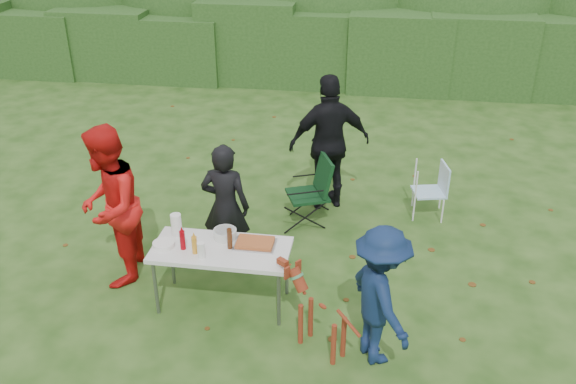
# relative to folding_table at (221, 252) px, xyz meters

# --- Properties ---
(ground) EXTENTS (80.00, 80.00, 0.00)m
(ground) POSITION_rel_folding_table_xyz_m (0.27, 0.25, -0.69)
(ground) COLOR #1E4211
(hedge_row) EXTENTS (22.00, 1.40, 1.70)m
(hedge_row) POSITION_rel_folding_table_xyz_m (0.27, 8.25, 0.16)
(hedge_row) COLOR #23471C
(hedge_row) RESTS_ON ground
(shrub_backdrop) EXTENTS (20.00, 2.60, 3.20)m
(shrub_backdrop) POSITION_rel_folding_table_xyz_m (0.27, 9.85, 0.91)
(shrub_backdrop) COLOR #3D6628
(shrub_backdrop) RESTS_ON ground
(folding_table) EXTENTS (1.50, 0.70, 0.74)m
(folding_table) POSITION_rel_folding_table_xyz_m (0.00, 0.00, 0.00)
(folding_table) COLOR silver
(folding_table) RESTS_ON ground
(person_cook) EXTENTS (0.61, 0.42, 1.62)m
(person_cook) POSITION_rel_folding_table_xyz_m (-0.14, 0.78, 0.12)
(person_cook) COLOR black
(person_cook) RESTS_ON ground
(person_red_jacket) EXTENTS (0.89, 1.05, 1.93)m
(person_red_jacket) POSITION_rel_folding_table_xyz_m (-1.37, 0.31, 0.28)
(person_red_jacket) COLOR red
(person_red_jacket) RESTS_ON ground
(person_black_puffy) EXTENTS (1.25, 0.85, 1.97)m
(person_black_puffy) POSITION_rel_folding_table_xyz_m (0.95, 2.49, 0.30)
(person_black_puffy) COLOR black
(person_black_puffy) RESTS_ON ground
(child) EXTENTS (0.95, 1.11, 1.49)m
(child) POSITION_rel_folding_table_xyz_m (1.72, -0.60, 0.06)
(child) COLOR #102247
(child) RESTS_ON ground
(dog) EXTENTS (0.92, 0.80, 0.84)m
(dog) POSITION_rel_folding_table_xyz_m (1.17, -0.59, -0.27)
(dog) COLOR maroon
(dog) RESTS_ON ground
(camping_chair) EXTENTS (0.79, 0.79, 0.96)m
(camping_chair) POSITION_rel_folding_table_xyz_m (0.71, 1.95, -0.21)
(camping_chair) COLOR #0E3216
(camping_chair) RESTS_ON ground
(lawn_chair) EXTENTS (0.55, 0.55, 0.78)m
(lawn_chair) POSITION_rel_folding_table_xyz_m (2.38, 2.42, -0.29)
(lawn_chair) COLOR #5FB4E2
(lawn_chair) RESTS_ON ground
(food_tray) EXTENTS (0.45, 0.30, 0.02)m
(food_tray) POSITION_rel_folding_table_xyz_m (0.36, 0.11, 0.06)
(food_tray) COLOR #B7B7BA
(food_tray) RESTS_ON folding_table
(focaccia_bread) EXTENTS (0.40, 0.26, 0.04)m
(focaccia_bread) POSITION_rel_folding_table_xyz_m (0.36, 0.11, 0.09)
(focaccia_bread) COLOR #AE582A
(focaccia_bread) RESTS_ON food_tray
(mustard_bottle) EXTENTS (0.06, 0.06, 0.20)m
(mustard_bottle) POSITION_rel_folding_table_xyz_m (-0.25, -0.13, 0.15)
(mustard_bottle) COLOR orange
(mustard_bottle) RESTS_ON folding_table
(ketchup_bottle) EXTENTS (0.06, 0.06, 0.22)m
(ketchup_bottle) POSITION_rel_folding_table_xyz_m (-0.40, -0.07, 0.16)
(ketchup_bottle) COLOR #91010B
(ketchup_bottle) RESTS_ON folding_table
(beer_bottle) EXTENTS (0.06, 0.06, 0.24)m
(beer_bottle) POSITION_rel_folding_table_xyz_m (0.10, 0.02, 0.17)
(beer_bottle) COLOR #47230F
(beer_bottle) RESTS_ON folding_table
(paper_towel_roll) EXTENTS (0.12, 0.12, 0.26)m
(paper_towel_roll) POSITION_rel_folding_table_xyz_m (-0.55, 0.19, 0.18)
(paper_towel_roll) COLOR white
(paper_towel_roll) RESTS_ON folding_table
(cup_stack) EXTENTS (0.08, 0.08, 0.18)m
(cup_stack) POSITION_rel_folding_table_xyz_m (-0.16, -0.21, 0.14)
(cup_stack) COLOR white
(cup_stack) RESTS_ON folding_table
(pasta_bowl) EXTENTS (0.26, 0.26, 0.10)m
(pasta_bowl) POSITION_rel_folding_table_xyz_m (-0.01, 0.22, 0.10)
(pasta_bowl) COLOR silver
(pasta_bowl) RESTS_ON folding_table
(plate_stack) EXTENTS (0.24, 0.24, 0.05)m
(plate_stack) POSITION_rel_folding_table_xyz_m (-0.62, -0.06, 0.08)
(plate_stack) COLOR white
(plate_stack) RESTS_ON folding_table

